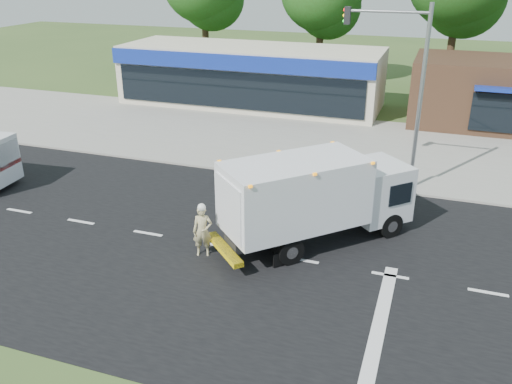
# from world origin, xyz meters

# --- Properties ---
(ground) EXTENTS (120.00, 120.00, 0.00)m
(ground) POSITION_xyz_m (0.00, 0.00, 0.00)
(ground) COLOR #385123
(ground) RESTS_ON ground
(road_asphalt) EXTENTS (60.00, 14.00, 0.02)m
(road_asphalt) POSITION_xyz_m (0.00, 0.00, 0.00)
(road_asphalt) COLOR black
(road_asphalt) RESTS_ON ground
(sidewalk) EXTENTS (60.00, 2.40, 0.12)m
(sidewalk) POSITION_xyz_m (0.00, 8.20, 0.06)
(sidewalk) COLOR gray
(sidewalk) RESTS_ON ground
(parking_apron) EXTENTS (60.00, 9.00, 0.02)m
(parking_apron) POSITION_xyz_m (0.00, 14.00, 0.01)
(parking_apron) COLOR gray
(parking_apron) RESTS_ON ground
(lane_markings) EXTENTS (55.20, 7.00, 0.01)m
(lane_markings) POSITION_xyz_m (1.35, -1.35, 0.02)
(lane_markings) COLOR silver
(lane_markings) RESTS_ON road_asphalt
(ems_box_truck) EXTENTS (6.81, 6.87, 3.28)m
(ems_box_truck) POSITION_xyz_m (0.02, 1.45, 1.89)
(ems_box_truck) COLOR black
(ems_box_truck) RESTS_ON ground
(emergency_worker) EXTENTS (0.79, 0.65, 1.97)m
(emergency_worker) POSITION_xyz_m (-3.36, -0.75, 0.97)
(emergency_worker) COLOR tan
(emergency_worker) RESTS_ON ground
(retail_strip_mall) EXTENTS (18.00, 6.20, 4.00)m
(retail_strip_mall) POSITION_xyz_m (-9.00, 19.93, 2.01)
(retail_strip_mall) COLOR beige
(retail_strip_mall) RESTS_ON ground
(brown_storefront) EXTENTS (10.00, 6.70, 4.00)m
(brown_storefront) POSITION_xyz_m (7.00, 19.98, 2.00)
(brown_storefront) COLOR #382316
(brown_storefront) RESTS_ON ground
(traffic_signal_pole) EXTENTS (3.51, 0.25, 8.00)m
(traffic_signal_pole) POSITION_xyz_m (2.35, 7.60, 4.92)
(traffic_signal_pole) COLOR gray
(traffic_signal_pole) RESTS_ON ground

